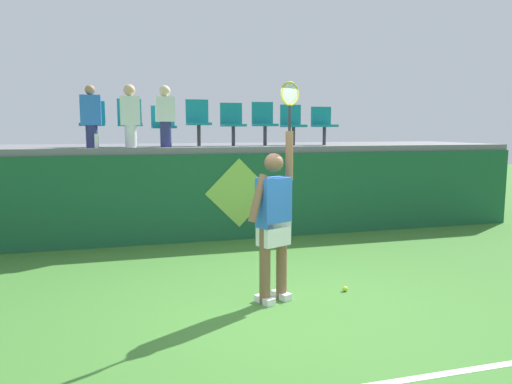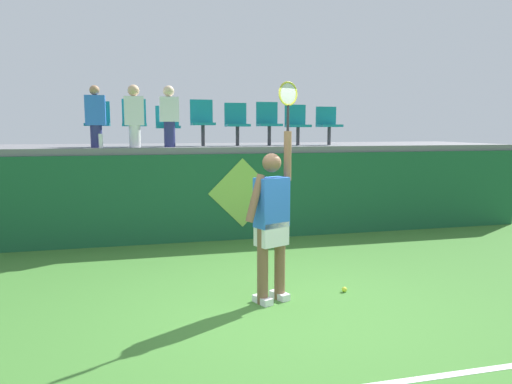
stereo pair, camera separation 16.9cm
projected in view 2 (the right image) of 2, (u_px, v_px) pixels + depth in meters
The scene contains 18 objects.
ground_plane at pixel (288, 311), 5.40m from camera, with size 40.00×40.00×0.00m, color #3D752D.
court_back_wall at pixel (227, 197), 8.86m from camera, with size 12.43×0.20×1.59m, color #195633.
spectator_platform at pixel (215, 148), 10.02m from camera, with size 12.43×2.75×0.12m, color slate.
tennis_player at pixel (272, 219), 5.60m from camera, with size 0.71×0.39×2.58m.
tennis_ball at pixel (344, 289), 6.04m from camera, with size 0.07×0.07×0.07m, color #D1E533.
water_bottle at pixel (101, 141), 8.27m from camera, with size 0.07×0.07×0.24m, color white.
stadium_chair_0 at pixel (98, 121), 8.84m from camera, with size 0.44×0.42×0.84m.
stadium_chair_1 at pixel (134, 120), 9.00m from camera, with size 0.44×0.42×0.89m.
stadium_chair_2 at pixel (168, 124), 9.15m from camera, with size 0.44×0.42×0.77m.
stadium_chair_3 at pixel (202, 120), 9.31m from camera, with size 0.44×0.42×0.90m.
stadium_chair_4 at pixel (237, 122), 9.47m from camera, with size 0.44×0.42×0.84m.
stadium_chair_5 at pixel (268, 121), 9.63m from camera, with size 0.44×0.42×0.87m.
stadium_chair_6 at pixel (297, 122), 9.77m from camera, with size 0.44×0.42×0.82m.
stadium_chair_7 at pixel (328, 123), 9.93m from camera, with size 0.44×0.42×0.79m.
spectator_0 at pixel (169, 115), 8.71m from camera, with size 0.34×0.20×1.10m.
spectator_1 at pixel (96, 116), 8.41m from camera, with size 0.34×0.20×1.08m.
spectator_2 at pixel (134, 115), 8.54m from camera, with size 0.34×0.20×1.10m.
wall_signage_mount at pixel (243, 239), 8.93m from camera, with size 1.27×0.01×1.51m.
Camera 2 is at (-1.61, -4.94, 2.03)m, focal length 33.78 mm.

